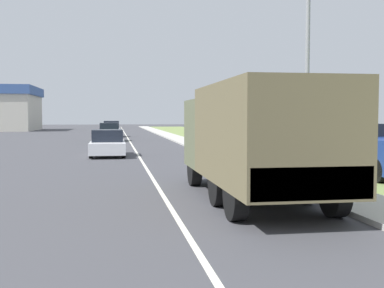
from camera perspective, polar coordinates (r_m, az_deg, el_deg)
The scene contains 10 objects.
ground_plane at distance 38.45m, azimuth -7.28°, elevation 0.12°, with size 180.00×180.00×0.00m, color #424247.
lane_centre_stripe at distance 38.45m, azimuth -7.28°, elevation 0.13°, with size 0.12×120.00×0.00m.
sidewalk_right at distance 38.86m, azimuth -0.63°, elevation 0.27°, with size 1.80×120.00×0.12m.
grass_strip_right at distance 39.75m, azimuth 5.65°, elevation 0.25°, with size 7.00×120.00×0.02m.
military_truck at distance 12.15m, azimuth 7.37°, elevation 0.99°, with size 2.42×7.54×2.86m.
car_nearest_ahead at distance 26.01m, azimuth -9.97°, elevation 0.01°, with size 1.81×4.44×1.40m.
car_second_ahead at distance 41.71m, azimuth -9.76°, elevation 1.31°, with size 1.80×4.05×1.55m.
car_third_ahead at distance 50.47m, azimuth -9.52°, elevation 1.69°, with size 1.74×4.41×1.65m.
pickup_truck at distance 18.38m, azimuth 20.40°, elevation -0.68°, with size 1.99×5.63×1.81m.
lamp_post at distance 15.78m, azimuth 12.88°, elevation 12.37°, with size 1.69×0.24×7.62m.
Camera 1 is at (-1.26, 1.63, 2.10)m, focal length 45.00 mm.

